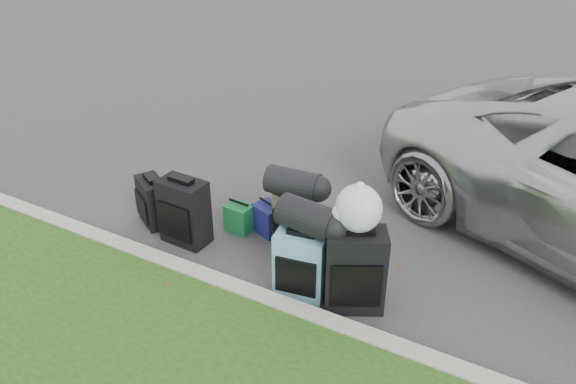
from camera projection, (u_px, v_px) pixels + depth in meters
The scene contains 12 objects.
ground at pixel (287, 245), 6.17m from camera, with size 120.00×120.00×0.00m, color #383535.
curb at pixel (236, 291), 5.37m from camera, with size 120.00×0.18×0.15m, color #9E937F.
suitcase_small_black at pixel (153, 202), 6.45m from camera, with size 0.45×0.25×0.56m, color black.
suitcase_large_black_left at pixel (184, 212), 6.08m from camera, with size 0.51×0.31×0.74m, color black.
suitcase_olive at pixel (295, 221), 6.06m from camera, with size 0.44×0.27×0.60m, color #3F3D2A.
suitcase_teal at pixel (301, 265), 5.29m from camera, with size 0.48×0.29×0.68m, color teal.
suitcase_large_black_right at pixel (355, 270), 5.11m from camera, with size 0.54×0.33×0.81m, color black.
tote_green at pixel (240, 218), 6.37m from camera, with size 0.29×0.23×0.33m, color #176930.
tote_navy at pixel (268, 219), 6.34m from camera, with size 0.32×0.25×0.34m, color navy.
duffel_left at pixel (293, 183), 5.85m from camera, with size 0.30×0.30×0.56m, color black.
duffel_right at pixel (308, 218), 5.09m from camera, with size 0.31×0.31×0.56m, color black.
trash_bag at pixel (359, 208), 4.87m from camera, with size 0.42×0.42×0.42m, color silver.
Camera 1 is at (2.48, -4.45, 3.53)m, focal length 35.00 mm.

